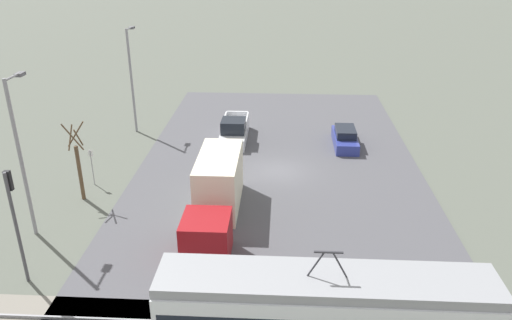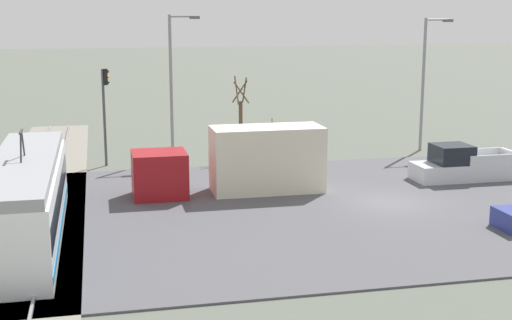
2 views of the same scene
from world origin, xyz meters
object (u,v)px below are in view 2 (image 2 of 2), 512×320
(light_rail_tram, at_px, (26,201))
(street_lamp_mid_block, at_px, (174,77))
(traffic_light_pole, at_px, (105,104))
(street_lamp_near_crossing, at_px, (426,76))
(street_tree, at_px, (241,121))
(no_parking_sign, at_px, (272,133))
(box_truck, at_px, (241,163))
(pickup_truck, at_px, (462,166))

(light_rail_tram, distance_m, street_lamp_mid_block, 17.72)
(light_rail_tram, distance_m, traffic_light_pole, 14.57)
(traffic_light_pole, relative_size, street_lamp_near_crossing, 0.67)
(traffic_light_pole, relative_size, street_tree, 1.12)
(street_tree, relative_size, no_parking_sign, 2.06)
(street_lamp_near_crossing, height_order, no_parking_sign, street_lamp_near_crossing)
(street_lamp_mid_block, bearing_deg, box_truck, -167.36)
(street_lamp_mid_block, bearing_deg, street_lamp_near_crossing, -94.16)
(street_lamp_mid_block, bearing_deg, no_parking_sign, -100.78)
(street_tree, height_order, no_parking_sign, street_tree)
(street_lamp_mid_block, height_order, no_parking_sign, street_lamp_mid_block)
(traffic_light_pole, distance_m, street_lamp_near_crossing, 20.75)
(box_truck, height_order, no_parking_sign, box_truck)
(light_rail_tram, height_order, box_truck, light_rail_tram)
(pickup_truck, bearing_deg, street_lamp_mid_block, 56.06)
(box_truck, relative_size, street_lamp_near_crossing, 1.10)
(pickup_truck, bearing_deg, box_truck, 90.71)
(street_lamp_mid_block, relative_size, no_parking_sign, 3.56)
(street_tree, xyz_separation_m, street_lamp_near_crossing, (-0.02, -12.43, 2.64))
(box_truck, distance_m, pickup_truck, 12.40)
(street_tree, bearing_deg, street_lamp_near_crossing, -90.11)
(light_rail_tram, relative_size, street_tree, 2.56)
(light_rail_tram, distance_m, street_lamp_near_crossing, 28.29)
(box_truck, distance_m, no_parking_sign, 9.61)
(traffic_light_pole, bearing_deg, street_lamp_near_crossing, -88.95)
(light_rail_tram, xyz_separation_m, street_lamp_near_crossing, (14.39, -24.14, 3.31))
(street_lamp_mid_block, bearing_deg, traffic_light_pole, 110.15)
(pickup_truck, height_order, traffic_light_pole, traffic_light_pole)
(street_tree, distance_m, street_lamp_near_crossing, 12.70)
(light_rail_tram, xyz_separation_m, street_lamp_mid_block, (15.58, -7.72, 3.42))
(box_truck, xyz_separation_m, street_lamp_near_crossing, (8.79, -14.18, 3.38))
(box_truck, distance_m, traffic_light_pole, 10.85)
(no_parking_sign, bearing_deg, pickup_truck, -135.32)
(light_rail_tram, relative_size, pickup_truck, 2.31)
(box_truck, distance_m, street_tree, 9.02)
(traffic_light_pole, distance_m, street_lamp_mid_block, 4.77)
(pickup_truck, relative_size, street_lamp_near_crossing, 0.66)
(light_rail_tram, bearing_deg, pickup_truck, -75.55)
(light_rail_tram, height_order, street_lamp_mid_block, street_lamp_mid_block)
(pickup_truck, xyz_separation_m, street_lamp_mid_block, (9.83, 14.61, 4.28))
(light_rail_tram, bearing_deg, street_tree, -39.09)
(box_truck, distance_m, street_lamp_near_crossing, 17.02)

